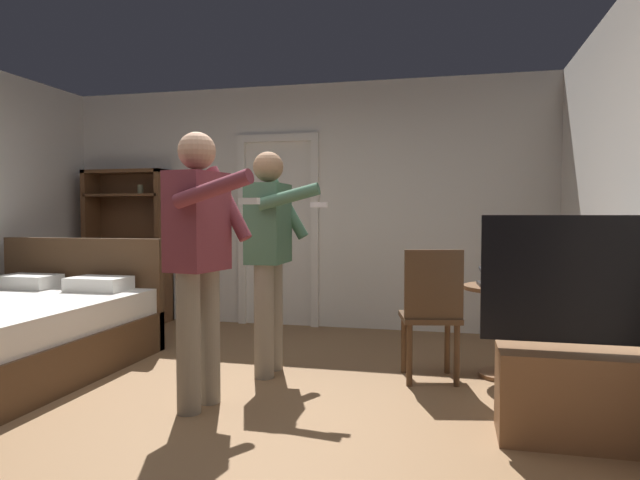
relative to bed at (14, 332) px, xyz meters
name	(u,v)px	position (x,y,z in m)	size (l,w,h in m)	color
ground_plane	(186,407)	(1.74, -0.48, -0.30)	(5.99, 5.99, 0.00)	olive
wall_back	(300,206)	(1.74, 2.31, 1.03)	(5.67, 0.12, 2.67)	silver
doorway_frame	(278,216)	(1.50, 2.23, 0.92)	(0.93, 0.08, 2.13)	white
bed	(14,332)	(0.00, 0.00, 0.00)	(1.66, 1.94, 1.02)	#4C331E
bookshelf	(129,239)	(-0.27, 2.08, 0.65)	(1.00, 0.32, 1.76)	brown
tv_flatscreen	(593,375)	(4.15, -0.49, 0.07)	(1.19, 0.40, 1.24)	brown
side_table	(503,316)	(3.78, 0.70, 0.17)	(0.60, 0.60, 0.70)	brown
laptop	(501,279)	(3.76, 0.66, 0.45)	(0.35, 0.35, 0.15)	black
bottle_on_table	(525,274)	(3.92, 0.62, 0.50)	(0.06, 0.06, 0.24)	#254D2D
wooden_chair	(431,309)	(3.25, 0.43, 0.24)	(0.50, 0.50, 0.99)	#4C331E
person_blue_shirt	(199,250)	(1.84, -0.47, 0.71)	(0.69, 0.63, 1.76)	gray
person_striped_shirt	(270,246)	(2.02, 0.37, 0.70)	(0.66, 0.57, 1.73)	gray
suitcase_dark	(126,325)	(0.32, 1.07, -0.14)	(0.53, 0.33, 0.33)	#1E2D38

